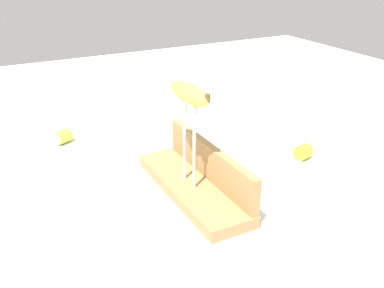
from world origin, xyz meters
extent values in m
plane|color=silver|center=(0.00, 0.00, 0.00)|extent=(3.00, 3.00, 0.00)
cube|color=#A87F4C|center=(0.00, 0.00, 0.01)|extent=(0.39, 0.12, 0.03)
cube|color=#A87F4C|center=(0.00, 0.05, 0.07)|extent=(0.38, 0.02, 0.09)
cylinder|color=silver|center=(-0.02, -0.01, 0.11)|extent=(0.01, 0.01, 0.16)
cube|color=silver|center=(-0.02, -0.01, 0.21)|extent=(0.03, 0.00, 0.04)
cylinder|color=silver|center=(0.02, -0.01, 0.11)|extent=(0.01, 0.01, 0.16)
cube|color=silver|center=(0.02, -0.01, 0.21)|extent=(0.03, 0.00, 0.04)
ellipsoid|color=#DBD147|center=(0.00, -0.01, 0.25)|extent=(0.15, 0.05, 0.04)
cylinder|color=brown|center=(0.07, 0.00, 0.26)|extent=(0.01, 0.01, 0.02)
sphere|color=#3F2D19|center=(-0.07, -0.01, 0.25)|extent=(0.01, 0.01, 0.01)
cylinder|color=silver|center=(-0.08, -0.26, 0.00)|extent=(0.05, 0.12, 0.01)
cube|color=silver|center=(-0.05, -0.18, 0.00)|extent=(0.04, 0.04, 0.01)
cylinder|color=#B2C138|center=(-0.44, -0.21, 0.02)|extent=(0.06, 0.06, 0.04)
cylinder|color=beige|center=(-0.43, -0.23, 0.02)|extent=(0.03, 0.02, 0.04)
cylinder|color=yellow|center=(-0.02, 0.36, 0.02)|extent=(0.05, 0.05, 0.04)
cylinder|color=beige|center=(-0.03, 0.38, 0.02)|extent=(0.04, 0.01, 0.04)
torus|color=#1E2DA5|center=(-0.11, 0.13, 0.00)|extent=(0.09, 0.09, 0.01)
camera|label=1|loc=(0.80, -0.42, 0.54)|focal=40.64mm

